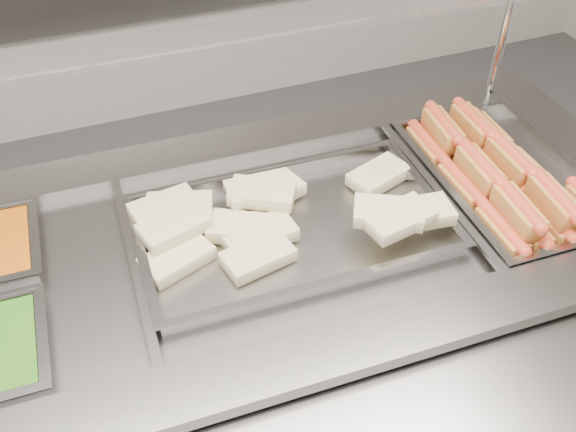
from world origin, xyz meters
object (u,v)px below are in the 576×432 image
object	(u,v)px
steam_counter	(271,349)
sneeze_guard	(232,35)
pan_wraps	(292,231)
pan_hotdogs	(502,185)

from	to	relation	value
steam_counter	sneeze_guard	distance (m)	0.93
sneeze_guard	pan_wraps	xyz separation A→B (m)	(0.06, -0.24, -0.43)
steam_counter	sneeze_guard	size ratio (longest dim) A/B	1.15
pan_wraps	steam_counter	bearing A→B (deg)	178.27
sneeze_guard	pan_wraps	size ratio (longest dim) A/B	2.40
pan_hotdogs	pan_wraps	size ratio (longest dim) A/B	0.81
sneeze_guard	pan_hotdogs	size ratio (longest dim) A/B	2.96
sneeze_guard	pan_hotdogs	bearing A→B (deg)	-21.01
pan_hotdogs	pan_wraps	distance (m)	0.62
steam_counter	pan_wraps	world-z (taller)	pan_wraps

